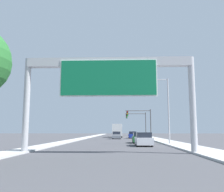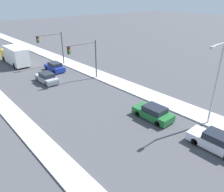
% 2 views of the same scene
% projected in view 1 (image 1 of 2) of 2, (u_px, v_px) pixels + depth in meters
% --- Properties ---
extents(sidewalk_right, '(3.00, 120.00, 0.15)m').
position_uv_depth(sidewalk_right, '(149.00, 137.00, 60.10)').
color(sidewalk_right, '#BEBEBE').
rests_on(sidewalk_right, ground).
extents(median_strip_left, '(2.00, 120.00, 0.15)m').
position_uv_depth(median_strip_left, '(87.00, 137.00, 60.64)').
color(median_strip_left, '#BEBEBE').
rests_on(median_strip_left, ground).
extents(sign_gantry, '(13.39, 0.73, 7.43)m').
position_uv_depth(sign_gantry, '(108.00, 79.00, 19.47)').
color(sign_gantry, '#B2B2B7').
rests_on(sign_gantry, ground).
extents(car_near_left, '(1.78, 4.41, 1.51)m').
position_uv_depth(car_near_left, '(117.00, 135.00, 51.81)').
color(car_near_left, '#A5A8AD').
rests_on(car_near_left, ground).
extents(car_far_center, '(1.78, 4.31, 1.52)m').
position_uv_depth(car_far_center, '(133.00, 135.00, 55.77)').
color(car_far_center, navy).
rests_on(car_far_center, ground).
extents(car_mid_left, '(1.88, 4.26, 1.46)m').
position_uv_depth(car_mid_left, '(139.00, 138.00, 34.74)').
color(car_mid_left, '#1E662D').
rests_on(car_mid_left, ground).
extents(car_far_left, '(1.79, 4.53, 1.52)m').
position_uv_depth(car_far_left, '(144.00, 140.00, 28.15)').
color(car_far_left, silver).
rests_on(car_far_left, ground).
extents(truck_box_primary, '(2.47, 8.85, 3.33)m').
position_uv_depth(truck_box_primary, '(117.00, 131.00, 64.48)').
color(truck_box_primary, yellow).
rests_on(truck_box_primary, ground).
extents(traffic_light_near_intersection, '(5.05, 0.32, 5.89)m').
position_uv_depth(traffic_light_near_intersection, '(142.00, 119.00, 48.86)').
color(traffic_light_near_intersection, '#4C4C4F').
rests_on(traffic_light_near_intersection, ground).
extents(traffic_light_mid_block, '(4.96, 0.32, 5.97)m').
position_uv_depth(traffic_light_mid_block, '(139.00, 120.00, 58.76)').
color(traffic_light_mid_block, '#4C4C4F').
rests_on(traffic_light_mid_block, ground).
extents(street_lamp_right, '(2.51, 0.28, 8.23)m').
position_uv_depth(street_lamp_right, '(166.00, 105.00, 30.95)').
color(street_lamp_right, '#B2B2B7').
rests_on(street_lamp_right, ground).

